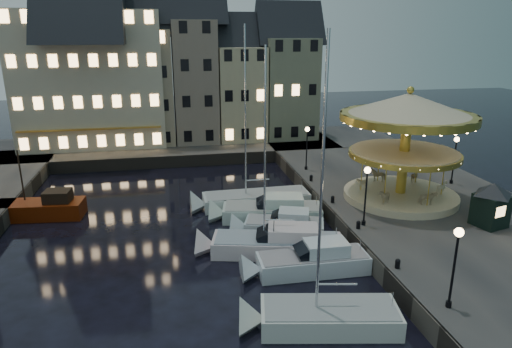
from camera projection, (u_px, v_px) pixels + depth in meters
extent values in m
plane|color=black|center=(264.00, 258.00, 29.61)|extent=(160.00, 160.00, 0.00)
cube|color=#474442|center=(415.00, 202.00, 37.59)|extent=(16.00, 56.00, 1.30)
cube|color=#474442|center=(150.00, 149.00, 54.18)|extent=(44.00, 12.00, 1.30)
cube|color=#47423A|center=(323.00, 208.00, 36.13)|extent=(0.15, 44.00, 1.30)
cube|color=#47423A|center=(167.00, 162.00, 48.93)|extent=(48.00, 0.15, 1.30)
cylinder|color=black|center=(449.00, 304.00, 22.06)|extent=(0.28, 0.28, 0.30)
cylinder|color=black|center=(453.00, 272.00, 21.54)|extent=(0.12, 0.12, 3.80)
sphere|color=#FFD18C|center=(459.00, 232.00, 20.92)|extent=(0.44, 0.44, 0.44)
cylinder|color=black|center=(364.00, 223.00, 31.43)|extent=(0.28, 0.28, 0.30)
cylinder|color=black|center=(365.00, 199.00, 30.90)|extent=(0.12, 0.12, 3.80)
sphere|color=#FFD18C|center=(368.00, 170.00, 30.29)|extent=(0.44, 0.44, 0.44)
cylinder|color=black|center=(306.00, 168.00, 44.07)|extent=(0.28, 0.28, 0.30)
cylinder|color=black|center=(307.00, 150.00, 43.55)|extent=(0.12, 0.12, 3.80)
sphere|color=#FFD18C|center=(307.00, 129.00, 42.93)|extent=(0.44, 0.44, 0.44)
cylinder|color=black|center=(451.00, 182.00, 40.04)|extent=(0.28, 0.28, 0.30)
cylinder|color=black|center=(454.00, 162.00, 39.52)|extent=(0.12, 0.12, 3.80)
sphere|color=#FFD18C|center=(457.00, 139.00, 38.91)|extent=(0.44, 0.44, 0.44)
cylinder|color=black|center=(397.00, 265.00, 25.68)|extent=(0.28, 0.28, 0.40)
sphere|color=black|center=(398.00, 261.00, 25.62)|extent=(0.30, 0.30, 0.30)
cylinder|color=black|center=(358.00, 226.00, 30.83)|extent=(0.28, 0.28, 0.40)
sphere|color=black|center=(359.00, 223.00, 30.77)|extent=(0.30, 0.30, 0.30)
cylinder|color=black|center=(333.00, 200.00, 35.52)|extent=(0.28, 0.28, 0.40)
sphere|color=black|center=(333.00, 197.00, 35.45)|extent=(0.30, 0.30, 0.30)
cylinder|color=black|center=(311.00, 179.00, 40.67)|extent=(0.28, 0.28, 0.40)
sphere|color=black|center=(311.00, 176.00, 40.60)|extent=(0.30, 0.30, 0.30)
cube|color=tan|center=(44.00, 98.00, 52.12)|extent=(5.00, 8.00, 11.00)
cube|color=gray|center=(93.00, 92.00, 52.96)|extent=(5.60, 8.00, 12.00)
cube|color=gray|center=(146.00, 87.00, 53.92)|extent=(6.20, 8.00, 13.00)
cube|color=gray|center=(195.00, 82.00, 54.82)|extent=(5.00, 8.00, 14.00)
cube|color=tan|center=(239.00, 93.00, 56.26)|extent=(5.60, 8.00, 11.00)
cube|color=slate|center=(287.00, 88.00, 57.21)|extent=(6.20, 8.00, 12.00)
cube|color=beige|center=(92.00, 79.00, 52.52)|extent=(16.00, 9.00, 15.00)
cube|color=silver|center=(329.00, 319.00, 22.58)|extent=(7.14, 3.82, 1.30)
cube|color=gray|center=(330.00, 307.00, 22.38)|extent=(6.77, 3.55, 0.10)
cylinder|color=silver|center=(321.00, 194.00, 20.61)|extent=(0.14, 0.14, 11.85)
cube|color=silver|center=(313.00, 265.00, 27.82)|extent=(6.74, 2.33, 1.30)
cube|color=gray|center=(313.00, 255.00, 27.62)|extent=(6.40, 2.14, 0.10)
cube|color=silver|center=(326.00, 247.00, 27.63)|extent=(2.57, 1.71, 0.80)
cube|color=black|center=(305.00, 251.00, 27.43)|extent=(1.17, 1.58, 0.92)
cube|color=silver|center=(277.00, 247.00, 30.08)|extent=(8.86, 4.46, 1.30)
cube|color=gray|center=(277.00, 238.00, 29.88)|extent=(8.40, 4.16, 0.10)
cube|color=silver|center=(293.00, 232.00, 29.70)|extent=(3.59, 2.60, 0.80)
cube|color=black|center=(267.00, 233.00, 29.81)|extent=(1.77, 2.04, 1.04)
cylinder|color=silver|center=(265.00, 154.00, 28.21)|extent=(0.14, 0.14, 11.45)
cube|color=silver|center=(284.00, 229.00, 32.79)|extent=(5.96, 3.77, 1.30)
cube|color=gray|center=(284.00, 221.00, 32.59)|extent=(5.64, 3.52, 0.10)
cube|color=silver|center=(294.00, 216.00, 32.38)|extent=(2.51, 2.18, 0.80)
cube|color=black|center=(278.00, 216.00, 32.55)|extent=(1.41, 1.73, 0.85)
cube|color=silver|center=(272.00, 214.00, 35.58)|extent=(7.96, 3.97, 1.30)
cube|color=gray|center=(272.00, 206.00, 35.38)|extent=(7.55, 3.70, 0.10)
cube|color=silver|center=(284.00, 201.00, 35.25)|extent=(3.21, 2.43, 0.80)
cube|color=black|center=(264.00, 202.00, 35.28)|extent=(1.59, 1.99, 0.98)
cube|color=silver|center=(256.00, 201.00, 38.36)|extent=(8.89, 2.75, 1.30)
cube|color=#919597|center=(256.00, 193.00, 38.16)|extent=(8.44, 2.54, 0.10)
cylinder|color=silver|center=(245.00, 124.00, 36.21)|extent=(0.14, 0.14, 11.91)
cube|color=#641B04|center=(40.00, 211.00, 35.92)|extent=(6.85, 2.94, 1.50)
cube|color=black|center=(58.00, 196.00, 35.70)|extent=(2.10, 1.78, 0.89)
cylinder|color=black|center=(21.00, 176.00, 34.95)|extent=(0.12, 0.12, 4.00)
cylinder|color=#C9B690|center=(400.00, 195.00, 36.32)|extent=(8.83, 8.83, 0.55)
cylinder|color=gold|center=(404.00, 150.00, 35.21)|extent=(0.77, 0.77, 6.84)
cylinder|color=#C9B690|center=(404.00, 152.00, 35.24)|extent=(8.17, 8.17, 0.20)
cylinder|color=gold|center=(404.00, 154.00, 35.30)|extent=(8.47, 8.47, 0.39)
cone|color=#C9B690|center=(409.00, 105.00, 34.15)|extent=(10.15, 10.15, 1.77)
cylinder|color=gold|center=(408.00, 117.00, 34.43)|extent=(10.15, 10.15, 0.55)
sphere|color=gold|center=(411.00, 90.00, 33.82)|extent=(0.55, 0.55, 0.55)
imported|color=#C9B690|center=(429.00, 180.00, 37.46)|extent=(1.84, 1.33, 1.10)
cube|color=black|center=(490.00, 210.00, 31.05)|extent=(2.27, 2.27, 2.22)
pyramid|color=black|center=(495.00, 183.00, 30.47)|extent=(2.96, 2.96, 0.83)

